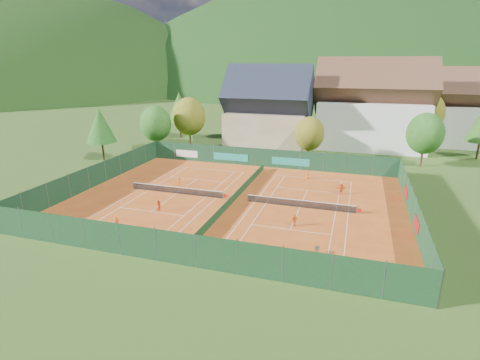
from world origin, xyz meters
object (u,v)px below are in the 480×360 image
(hotel_block_b, at_px, (444,112))
(player_left_far, at_px, (179,182))
(chalet, at_px, (269,114))
(player_right_far_b, at_px, (341,189))
(player_left_mid, at_px, (159,206))
(hotel_block_a, at_px, (372,110))
(player_left_near, at_px, (117,223))
(player_right_far_a, at_px, (307,175))
(player_right_near, at_px, (294,220))
(ball_hopper, at_px, (317,248))

(hotel_block_b, height_order, player_left_far, hotel_block_b)
(chalet, distance_m, player_right_far_b, 29.00)
(player_right_far_b, bearing_deg, player_left_mid, 10.11)
(hotel_block_a, distance_m, player_left_near, 54.00)
(hotel_block_b, bearing_deg, player_right_far_a, -124.90)
(player_right_far_a, relative_size, player_right_far_b, 0.83)
(chalet, bearing_deg, player_right_near, -72.38)
(chalet, xyz_separation_m, hotel_block_a, (19.00, 6.00, 0.76))
(player_right_far_a, bearing_deg, player_left_far, 35.24)
(hotel_block_a, relative_size, player_right_far_a, 17.52)
(ball_hopper, height_order, player_right_near, player_right_near)
(hotel_block_b, bearing_deg, player_left_near, -125.14)
(player_left_far, bearing_deg, player_left_mid, 114.34)
(player_left_near, distance_m, player_right_near, 18.24)
(chalet, bearing_deg, player_left_near, -98.23)
(player_left_far, bearing_deg, ball_hopper, 159.61)
(hotel_block_a, bearing_deg, hotel_block_b, 29.74)
(player_left_near, bearing_deg, chalet, 41.03)
(hotel_block_a, height_order, player_right_far_b, hotel_block_a)
(hotel_block_a, distance_m, player_left_mid, 48.51)
(player_left_mid, bearing_deg, hotel_block_a, 83.24)
(ball_hopper, distance_m, player_left_mid, 18.87)
(chalet, height_order, player_left_mid, chalet)
(player_right_far_a, bearing_deg, player_left_near, 60.94)
(ball_hopper, bearing_deg, player_left_near, -177.99)
(chalet, bearing_deg, player_left_mid, -96.55)
(player_left_near, xyz_separation_m, player_right_near, (17.24, 5.97, 0.05))
(hotel_block_a, height_order, ball_hopper, hotel_block_a)
(ball_hopper, relative_size, player_right_near, 0.60)
(hotel_block_b, relative_size, player_left_far, 12.00)
(player_left_mid, xyz_separation_m, player_right_far_b, (19.46, 12.19, 0.06))
(player_right_near, distance_m, player_right_far_b, 12.20)
(player_left_near, height_order, player_left_far, player_left_far)
(chalet, relative_size, ball_hopper, 20.25)
(hotel_block_b, xyz_separation_m, player_right_far_b, (-17.68, -37.91, -5.88))
(player_left_mid, height_order, player_right_far_b, player_right_far_b)
(hotel_block_a, bearing_deg, ball_hopper, -95.92)
(player_left_near, relative_size, player_right_near, 0.93)
(hotel_block_a, bearing_deg, chalet, -162.47)
(hotel_block_a, bearing_deg, player_right_near, -100.60)
(player_left_near, distance_m, player_left_far, 13.94)
(hotel_block_b, xyz_separation_m, player_left_near, (-38.99, -55.39, -6.00))
(player_right_near, bearing_deg, ball_hopper, -103.59)
(player_left_near, xyz_separation_m, player_right_far_a, (16.27, 22.83, -0.00))
(hotel_block_b, bearing_deg, ball_hopper, -109.01)
(player_left_near, relative_size, player_left_mid, 0.91)
(hotel_block_a, distance_m, hotel_block_b, 16.14)
(player_right_far_b, bearing_deg, ball_hopper, 64.09)
(player_left_near, bearing_deg, player_left_mid, 30.04)
(hotel_block_a, height_order, player_right_far_a, hotel_block_a)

